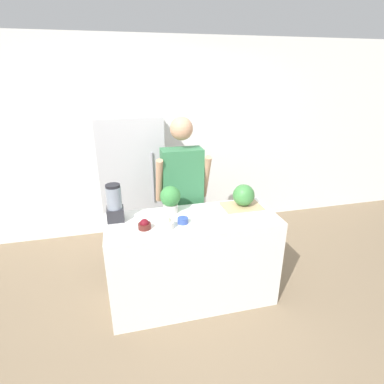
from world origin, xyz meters
TOP-DOWN VIEW (x-y plane):
  - ground_plane at (0.00, 0.00)m, footprint 14.00×14.00m
  - wall_back at (0.00, 1.95)m, footprint 8.00×0.06m
  - counter_island at (0.00, 0.31)m, footprint 1.59×0.62m
  - refrigerator at (-0.48, 1.56)m, footprint 0.75×0.71m
  - person at (0.01, 0.81)m, footprint 0.56×0.27m
  - cutting_board at (0.54, 0.44)m, footprint 0.38×0.27m
  - watermelon at (0.55, 0.45)m, footprint 0.22×0.22m
  - bowl_cherries at (-0.45, 0.22)m, footprint 0.11×0.11m
  - bowl_cream at (-0.28, 0.20)m, footprint 0.16×0.16m
  - bowl_small_blue at (-0.11, 0.24)m, footprint 0.10×0.10m
  - blender at (-0.69, 0.45)m, footprint 0.15×0.15m
  - potted_plant at (-0.17, 0.49)m, footprint 0.19×0.19m

SIDE VIEW (x-z plane):
  - ground_plane at x=0.00m, z-range 0.00..0.00m
  - counter_island at x=0.00m, z-range 0.00..0.91m
  - refrigerator at x=-0.48m, z-range 0.00..1.71m
  - person at x=0.01m, z-range 0.03..1.79m
  - cutting_board at x=0.54m, z-range 0.91..0.92m
  - bowl_small_blue at x=-0.11m, z-range 0.91..0.96m
  - bowl_cherries at x=-0.45m, z-range 0.90..0.99m
  - bowl_cream at x=-0.28m, z-range 0.90..1.01m
  - watermelon at x=0.55m, z-range 0.92..1.14m
  - potted_plant at x=-0.17m, z-range 0.92..1.19m
  - blender at x=-0.69m, z-range 0.90..1.24m
  - wall_back at x=0.00m, z-range 0.00..2.60m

